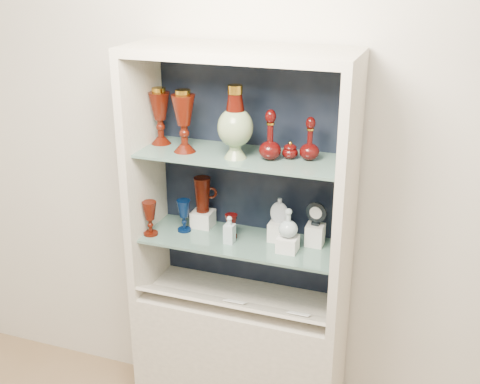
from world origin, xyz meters
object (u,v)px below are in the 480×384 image
(cobalt_goblet, at_px, (184,216))
(clear_round_decanter, at_px, (288,224))
(clear_square_bottle, at_px, (229,230))
(flat_flask, at_px, (280,210))
(ruby_decanter_a, at_px, (270,132))
(pedestal_lamp_right, at_px, (184,121))
(ruby_goblet_tall, at_px, (150,218))
(enamel_urn, at_px, (235,122))
(lidded_bowl, at_px, (290,150))
(pedestal_lamp_left, at_px, (160,116))
(cameo_medallion, at_px, (316,214))
(ruby_decanter_b, at_px, (310,137))
(ruby_pitcher, at_px, (202,195))
(ruby_goblet_small, at_px, (231,226))

(cobalt_goblet, bearing_deg, clear_round_decanter, -4.30)
(clear_square_bottle, relative_size, flat_flask, 1.09)
(ruby_decanter_a, bearing_deg, pedestal_lamp_right, -177.17)
(ruby_decanter_a, distance_m, ruby_goblet_tall, 0.73)
(pedestal_lamp_right, height_order, ruby_goblet_tall, pedestal_lamp_right)
(enamel_urn, height_order, lidded_bowl, enamel_urn)
(ruby_goblet_tall, bearing_deg, pedestal_lamp_left, 82.72)
(pedestal_lamp_left, height_order, cameo_medallion, pedestal_lamp_left)
(ruby_goblet_tall, xyz_separation_m, cameo_medallion, (0.76, 0.16, 0.07))
(ruby_decanter_b, relative_size, ruby_pitcher, 1.17)
(enamel_urn, xyz_separation_m, ruby_goblet_small, (-0.04, 0.06, -0.52))
(cobalt_goblet, bearing_deg, ruby_goblet_tall, -145.24)
(pedestal_lamp_right, xyz_separation_m, lidded_bowl, (0.47, 0.06, -0.10))
(ruby_goblet_tall, xyz_separation_m, ruby_goblet_small, (0.37, 0.10, -0.03))
(flat_flask, bearing_deg, clear_square_bottle, -150.12)
(pedestal_lamp_left, relative_size, enamel_urn, 0.83)
(ruby_goblet_tall, bearing_deg, ruby_decanter_b, 9.37)
(ruby_decanter_b, xyz_separation_m, flat_flask, (-0.13, 0.03, -0.37))
(pedestal_lamp_left, relative_size, lidded_bowl, 3.33)
(enamel_urn, bearing_deg, pedestal_lamp_left, 168.14)
(pedestal_lamp_right, xyz_separation_m, ruby_decanter_b, (0.56, 0.07, -0.04))
(ruby_pitcher, xyz_separation_m, cameo_medallion, (0.56, -0.02, -0.01))
(ruby_decanter_a, xyz_separation_m, cameo_medallion, (0.20, 0.09, -0.39))
(clear_square_bottle, bearing_deg, lidded_bowl, 14.50)
(ruby_pitcher, xyz_separation_m, flat_flask, (0.39, -0.02, -0.01))
(pedestal_lamp_left, height_order, ruby_decanter_b, pedestal_lamp_left)
(cobalt_goblet, xyz_separation_m, cameo_medallion, (0.63, 0.06, 0.08))
(cameo_medallion, bearing_deg, cobalt_goblet, -167.46)
(pedestal_lamp_right, bearing_deg, clear_square_bottle, -1.59)
(ruby_goblet_tall, distance_m, ruby_pitcher, 0.28)
(clear_square_bottle, distance_m, clear_round_decanter, 0.28)
(clear_round_decanter, xyz_separation_m, cameo_medallion, (0.10, 0.10, 0.02))
(pedestal_lamp_left, relative_size, ruby_goblet_tall, 1.56)
(pedestal_lamp_left, relative_size, ruby_decanter_a, 1.07)
(ruby_decanter_b, bearing_deg, pedestal_lamp_left, 179.63)
(ruby_decanter_a, bearing_deg, clear_square_bottle, -171.95)
(ruby_decanter_b, bearing_deg, ruby_goblet_small, -176.63)
(pedestal_lamp_right, height_order, flat_flask, pedestal_lamp_right)
(ruby_goblet_small, relative_size, clear_round_decanter, 0.90)
(ruby_pitcher, bearing_deg, cameo_medallion, -21.87)
(enamel_urn, relative_size, clear_square_bottle, 2.37)
(lidded_bowl, xyz_separation_m, cameo_medallion, (0.12, 0.05, -0.30))
(ruby_decanter_a, xyz_separation_m, flat_flask, (0.03, 0.08, -0.39))
(lidded_bowl, height_order, cameo_medallion, lidded_bowl)
(cobalt_goblet, relative_size, ruby_pitcher, 0.92)
(ruby_decanter_b, distance_m, cameo_medallion, 0.37)
(clear_square_bottle, height_order, clear_round_decanter, clear_round_decanter)
(enamel_urn, distance_m, cameo_medallion, 0.56)
(ruby_goblet_small, relative_size, flat_flask, 0.94)
(pedestal_lamp_right, distance_m, ruby_pitcher, 0.41)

